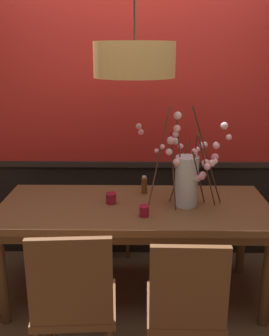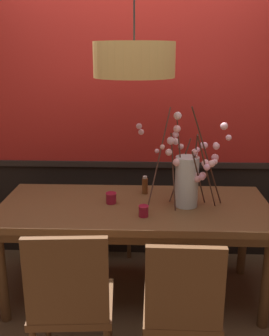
{
  "view_description": "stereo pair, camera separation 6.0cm",
  "coord_description": "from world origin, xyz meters",
  "px_view_note": "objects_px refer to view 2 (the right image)",
  "views": [
    {
      "loc": [
        0.04,
        -2.69,
        1.84
      ],
      "look_at": [
        0.0,
        0.0,
        1.04
      ],
      "focal_mm": 42.14,
      "sensor_mm": 36.0,
      "label": 1
    },
    {
      "loc": [
        0.1,
        -2.69,
        1.84
      ],
      "look_at": [
        0.0,
        0.0,
        1.04
      ],
      "focal_mm": 42.14,
      "sensor_mm": 36.0,
      "label": 2
    }
  ],
  "objects_px": {
    "condiment_bottle": "(145,185)",
    "pendant_lamp": "(134,60)",
    "dining_table": "(134,215)",
    "candle_holder_nearer_edge": "(144,211)",
    "chair_far_side_left": "(110,197)",
    "vase_with_blossoms": "(187,177)",
    "chair_near_side_right": "(182,306)",
    "candle_holder_nearer_center": "(111,198)",
    "chair_near_side_left": "(71,300)"
  },
  "relations": [
    {
      "from": "candle_holder_nearer_center",
      "to": "candle_holder_nearer_edge",
      "type": "xyz_separation_m",
      "value": [
        0.24,
        -0.23,
        -0.0
      ]
    },
    {
      "from": "vase_with_blossoms",
      "to": "candle_holder_nearer_edge",
      "type": "height_order",
      "value": "vase_with_blossoms"
    },
    {
      "from": "dining_table",
      "to": "candle_holder_nearer_edge",
      "type": "relative_size",
      "value": 24.97
    },
    {
      "from": "vase_with_blossoms",
      "to": "candle_holder_nearer_center",
      "type": "xyz_separation_m",
      "value": [
        -0.55,
        0.03,
        -0.18
      ]
    },
    {
      "from": "vase_with_blossoms",
      "to": "pendant_lamp",
      "type": "height_order",
      "value": "pendant_lamp"
    },
    {
      "from": "chair_near_side_left",
      "to": "chair_near_side_right",
      "type": "distance_m",
      "value": 0.6
    },
    {
      "from": "chair_near_side_left",
      "to": "candle_holder_nearer_edge",
      "type": "height_order",
      "value": "chair_near_side_left"
    },
    {
      "from": "pendant_lamp",
      "to": "candle_holder_nearer_edge",
      "type": "bearing_deg",
      "value": -66.5
    },
    {
      "from": "chair_near_side_left",
      "to": "candle_holder_nearer_center",
      "type": "xyz_separation_m",
      "value": [
        0.14,
        0.87,
        0.26
      ]
    },
    {
      "from": "dining_table",
      "to": "condiment_bottle",
      "type": "distance_m",
      "value": 0.29
    },
    {
      "from": "condiment_bottle",
      "to": "pendant_lamp",
      "type": "distance_m",
      "value": 1.0
    },
    {
      "from": "chair_near_side_left",
      "to": "chair_far_side_left",
      "type": "bearing_deg",
      "value": 88.1
    },
    {
      "from": "chair_far_side_left",
      "to": "condiment_bottle",
      "type": "bearing_deg",
      "value": -60.16
    },
    {
      "from": "chair_near_side_right",
      "to": "chair_far_side_left",
      "type": "bearing_deg",
      "value": 107.94
    },
    {
      "from": "dining_table",
      "to": "pendant_lamp",
      "type": "xyz_separation_m",
      "value": [
        0.0,
        -0.05,
        1.11
      ]
    },
    {
      "from": "dining_table",
      "to": "vase_with_blossoms",
      "type": "bearing_deg",
      "value": -1.17
    },
    {
      "from": "condiment_bottle",
      "to": "pendant_lamp",
      "type": "height_order",
      "value": "pendant_lamp"
    },
    {
      "from": "chair_far_side_left",
      "to": "condiment_bottle",
      "type": "distance_m",
      "value": 0.75
    },
    {
      "from": "chair_far_side_left",
      "to": "vase_with_blossoms",
      "type": "bearing_deg",
      "value": -52.36
    },
    {
      "from": "chair_near_side_right",
      "to": "candle_holder_nearer_edge",
      "type": "relative_size",
      "value": 11.91
    },
    {
      "from": "dining_table",
      "to": "candle_holder_nearer_edge",
      "type": "distance_m",
      "value": 0.26
    },
    {
      "from": "chair_near_side_right",
      "to": "pendant_lamp",
      "type": "relative_size",
      "value": 0.93
    },
    {
      "from": "vase_with_blossoms",
      "to": "pendant_lamp",
      "type": "bearing_deg",
      "value": -172.86
    },
    {
      "from": "chair_near_side_right",
      "to": "pendant_lamp",
      "type": "height_order",
      "value": "pendant_lamp"
    },
    {
      "from": "dining_table",
      "to": "candle_holder_nearer_edge",
      "type": "bearing_deg",
      "value": -71.83
    },
    {
      "from": "candle_holder_nearer_center",
      "to": "candle_holder_nearer_edge",
      "type": "height_order",
      "value": "candle_holder_nearer_center"
    },
    {
      "from": "dining_table",
      "to": "chair_near_side_right",
      "type": "bearing_deg",
      "value": -71.84
    },
    {
      "from": "dining_table",
      "to": "condiment_bottle",
      "type": "height_order",
      "value": "condiment_bottle"
    },
    {
      "from": "chair_far_side_left",
      "to": "pendant_lamp",
      "type": "height_order",
      "value": "pendant_lamp"
    },
    {
      "from": "chair_far_side_left",
      "to": "pendant_lamp",
      "type": "xyz_separation_m",
      "value": [
        0.26,
        -0.87,
        1.28
      ]
    },
    {
      "from": "chair_near_side_left",
      "to": "candle_holder_nearer_edge",
      "type": "xyz_separation_m",
      "value": [
        0.39,
        0.64,
        0.26
      ]
    },
    {
      "from": "candle_holder_nearer_edge",
      "to": "chair_far_side_left",
      "type": "bearing_deg",
      "value": 107.8
    },
    {
      "from": "chair_far_side_left",
      "to": "pendant_lamp",
      "type": "bearing_deg",
      "value": -73.28
    },
    {
      "from": "chair_near_side_left",
      "to": "candle_holder_nearer_edge",
      "type": "bearing_deg",
      "value": 58.76
    },
    {
      "from": "chair_near_side_right",
      "to": "candle_holder_nearer_center",
      "type": "distance_m",
      "value": 1.04
    },
    {
      "from": "dining_table",
      "to": "pendant_lamp",
      "type": "height_order",
      "value": "pendant_lamp"
    },
    {
      "from": "vase_with_blossoms",
      "to": "condiment_bottle",
      "type": "distance_m",
      "value": 0.42
    },
    {
      "from": "candle_holder_nearer_edge",
      "to": "condiment_bottle",
      "type": "distance_m",
      "value": 0.45
    },
    {
      "from": "chair_near_side_right",
      "to": "candle_holder_nearer_center",
      "type": "height_order",
      "value": "chair_near_side_right"
    },
    {
      "from": "dining_table",
      "to": "pendant_lamp",
      "type": "relative_size",
      "value": 1.95
    },
    {
      "from": "chair_near_side_left",
      "to": "vase_with_blossoms",
      "type": "distance_m",
      "value": 1.18
    },
    {
      "from": "candle_holder_nearer_edge",
      "to": "candle_holder_nearer_center",
      "type": "bearing_deg",
      "value": 136.14
    },
    {
      "from": "chair_near_side_left",
      "to": "candle_holder_nearer_center",
      "type": "relative_size",
      "value": 11.79
    },
    {
      "from": "candle_holder_nearer_edge",
      "to": "pendant_lamp",
      "type": "xyz_separation_m",
      "value": [
        -0.07,
        0.16,
        0.99
      ]
    },
    {
      "from": "chair_near_side_right",
      "to": "pendant_lamp",
      "type": "xyz_separation_m",
      "value": [
        -0.29,
        0.82,
        1.25
      ]
    },
    {
      "from": "vase_with_blossoms",
      "to": "candle_holder_nearer_center",
      "type": "height_order",
      "value": "vase_with_blossoms"
    },
    {
      "from": "dining_table",
      "to": "vase_with_blossoms",
      "type": "relative_size",
      "value": 2.63
    },
    {
      "from": "chair_far_side_left",
      "to": "condiment_bottle",
      "type": "xyz_separation_m",
      "value": [
        0.33,
        -0.58,
        0.32
      ]
    },
    {
      "from": "chair_near_side_left",
      "to": "chair_near_side_right",
      "type": "xyz_separation_m",
      "value": [
        0.6,
        -0.02,
        -0.01
      ]
    },
    {
      "from": "chair_far_side_left",
      "to": "chair_near_side_right",
      "type": "bearing_deg",
      "value": -72.06
    }
  ]
}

